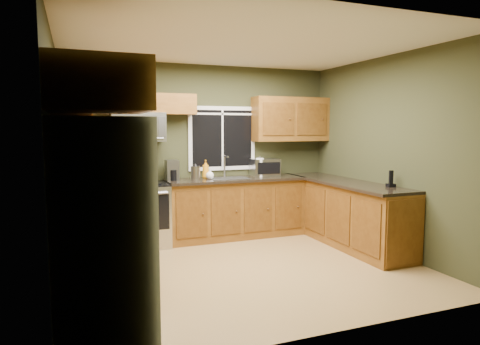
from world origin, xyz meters
TOP-DOWN VIEW (x-y plane):
  - floor at (0.00, 0.00)m, footprint 4.20×4.20m
  - ceiling at (0.00, 0.00)m, footprint 4.20×4.20m
  - back_wall at (0.00, 1.80)m, footprint 4.20×0.00m
  - front_wall at (0.00, -1.80)m, footprint 4.20×0.00m
  - left_wall at (-2.10, 0.00)m, footprint 0.00×3.60m
  - right_wall at (2.10, 0.00)m, footprint 0.00×3.60m
  - window at (0.30, 1.78)m, footprint 1.12×0.03m
  - base_cabinets_left at (-1.80, 0.48)m, footprint 0.60×2.65m
  - countertop_left at (-1.78, 0.48)m, footprint 0.65×2.65m
  - base_cabinets_back at (0.42, 1.50)m, footprint 2.17×0.60m
  - countertop_back at (0.42, 1.48)m, footprint 2.17×0.65m
  - base_cabinets_peninsula at (1.80, 0.54)m, footprint 0.60×2.52m
  - countertop_peninsula at (1.78, 0.55)m, footprint 0.65×2.50m
  - upper_cabinets_left at (-1.94, 0.48)m, footprint 0.33×2.65m
  - upper_cabinets_back_left at (-0.85, 1.64)m, footprint 1.30×0.33m
  - upper_cabinets_back_right at (1.45, 1.64)m, footprint 1.30×0.33m
  - upper_cabinet_over_fridge at (-1.74, -1.30)m, footprint 0.72×0.90m
  - refrigerator at (-1.74, -1.30)m, footprint 0.74×0.90m
  - range at (-1.05, 1.47)m, footprint 0.76×0.69m
  - microwave at (-1.05, 1.61)m, footprint 0.76×0.41m
  - sink at (0.30, 1.49)m, footprint 0.60×0.42m
  - toaster_oven at (0.97, 1.60)m, footprint 0.46×0.37m
  - coffee_maker at (-0.57, 1.56)m, footprint 0.19×0.25m
  - kettle at (-0.23, 1.50)m, footprint 0.15×0.15m
  - paper_towel_roll at (0.84, 1.51)m, footprint 0.15×0.15m
  - soap_bottle_a at (-0.03, 1.61)m, footprint 0.11×0.11m
  - soap_bottle_c at (0.00, 1.50)m, footprint 0.15×0.15m
  - cordless_phone at (1.98, -0.21)m, footprint 0.11×0.11m

SIDE VIEW (x-z plane):
  - floor at x=0.00m, z-range 0.00..0.00m
  - base_cabinets_peninsula at x=1.80m, z-range 0.00..0.90m
  - base_cabinets_left at x=-1.80m, z-range 0.00..0.90m
  - base_cabinets_back at x=0.42m, z-range 0.00..0.90m
  - range at x=-1.05m, z-range 0.00..0.94m
  - refrigerator at x=-1.74m, z-range 0.00..1.80m
  - countertop_left at x=-1.78m, z-range 0.90..0.94m
  - countertop_back at x=0.42m, z-range 0.90..0.94m
  - countertop_peninsula at x=1.78m, z-range 0.90..0.94m
  - sink at x=0.30m, z-range 0.77..1.13m
  - cordless_phone at x=1.98m, z-range 0.90..1.12m
  - soap_bottle_c at x=0.00m, z-range 0.94..1.10m
  - kettle at x=-0.23m, z-range 0.93..1.18m
  - toaster_oven at x=0.97m, z-range 0.94..1.22m
  - coffee_maker at x=-0.57m, z-range 0.93..1.23m
  - soap_bottle_a at x=-0.03m, z-range 0.94..1.23m
  - paper_towel_roll at x=0.84m, z-range 0.92..1.26m
  - back_wall at x=0.00m, z-range -0.75..3.45m
  - front_wall at x=0.00m, z-range -0.75..3.45m
  - left_wall at x=-2.10m, z-range -0.45..3.15m
  - right_wall at x=2.10m, z-range -0.45..3.15m
  - window at x=0.30m, z-range 1.04..2.06m
  - microwave at x=-1.05m, z-range 1.52..1.94m
  - upper_cabinets_left at x=-1.94m, z-range 1.50..2.22m
  - upper_cabinets_back_right at x=1.45m, z-range 1.50..2.22m
  - upper_cabinet_over_fridge at x=-1.74m, z-range 1.84..2.22m
  - upper_cabinets_back_left at x=-0.85m, z-range 1.92..2.22m
  - ceiling at x=0.00m, z-range 2.70..2.70m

